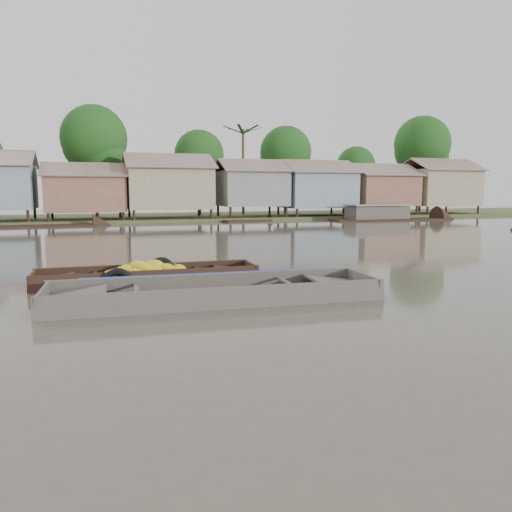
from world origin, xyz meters
name	(u,v)px	position (x,y,z in m)	size (l,w,h in m)	color
ground	(249,296)	(0.00, 0.00, 0.00)	(120.00, 120.00, 0.00)	#4E443B
riverbank	(170,183)	(3.03, 31.86, 3.07)	(120.00, 12.47, 10.22)	#384723
banana_boat	(145,276)	(-2.15, 2.62, 0.18)	(5.99, 1.62, 0.86)	black
viewer_boat	(217,297)	(-0.83, -0.13, 0.06)	(7.64, 2.41, 0.61)	#423C38
distant_boats	(320,220)	(13.43, 24.21, 0.20)	(46.74, 15.85, 1.38)	black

